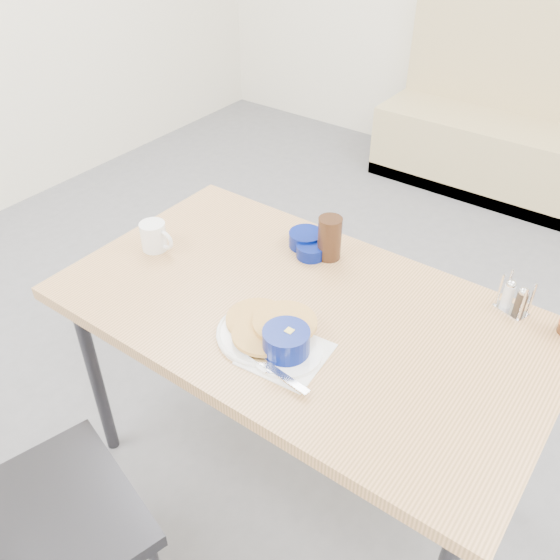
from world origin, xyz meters
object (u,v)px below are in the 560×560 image
Objects in this scene: dining_table at (302,324)px; grits_setting at (286,345)px; pancake_plate at (267,329)px; butter_bowl at (311,251)px; booth_bench at (539,142)px; creamer_bowl at (306,239)px; condiment_caddy at (514,300)px; amber_tumbler at (330,238)px; coffee_mug at (155,236)px.

dining_table is 0.22m from grits_setting.
butter_bowl is (-0.11, 0.37, 0.00)m from pancake_plate.
booth_bench is 17.18× the size of creamer_bowl.
condiment_caddy is at bearing 6.24° from creamer_bowl.
dining_table is 9.91× the size of amber_tumbler.
booth_bench is 13.45× the size of amber_tumbler.
butter_bowl is at bearing -41.09° from creamer_bowl.
grits_setting is (0.07, -2.72, 0.45)m from booth_bench.
coffee_mug is 0.49m from creamer_bowl.
grits_setting is 2.57× the size of butter_bowl.
butter_bowl is at bearing -146.11° from amber_tumbler.
dining_table is 5.37× the size of pancake_plate.
dining_table is at bearing -57.60° from creamer_bowl.
coffee_mug is at bearing -148.78° from butter_bowl.
dining_table is 0.30m from amber_tumbler.
condiment_caddy is at bearing 8.34° from amber_tumbler.
amber_tumbler is at bearing -152.82° from condiment_caddy.
pancake_plate is 0.10m from grits_setting.
dining_table is 12.66× the size of creamer_bowl.
butter_bowl is 0.65× the size of amber_tumbler.
coffee_mug is 1.11× the size of condiment_caddy.
creamer_bowl reaches higher than dining_table.
pancake_plate is at bearing -95.21° from dining_table.
amber_tumbler reaches higher than butter_bowl.
creamer_bowl is 1.01× the size of condiment_caddy.
condiment_caddy reaches higher than grits_setting.
booth_bench is at bearing 121.25° from condiment_caddy.
butter_bowl is 0.62m from condiment_caddy.
creamer_bowl is at bearing -94.30° from booth_bench.
pancake_plate is 1.85× the size of amber_tumbler.
dining_table is at bearing -126.00° from condiment_caddy.
dining_table is at bearing -61.63° from butter_bowl.
amber_tumbler is at bearing 33.89° from butter_bowl.
booth_bench is 8.00× the size of grits_setting.
butter_bowl is (-0.20, 0.41, -0.02)m from grits_setting.
creamer_bowl reaches higher than butter_bowl.
pancake_plate is 0.41m from amber_tumbler.
amber_tumbler is (0.09, -0.01, 0.05)m from creamer_bowl.
coffee_mug is 1.10× the size of creamer_bowl.
grits_setting is at bearing -13.38° from coffee_mug.
dining_table is at bearing 84.79° from pancake_plate.
dining_table is 15.17× the size of butter_bowl.
booth_bench is 2.67m from coffee_mug.
amber_tumbler reaches higher than dining_table.
condiment_caddy is (1.03, 0.37, -0.01)m from coffee_mug.
grits_setting is at bearing -71.15° from amber_tumbler.
amber_tumbler is (-0.15, 0.44, 0.04)m from grits_setting.
booth_bench reaches higher than coffee_mug.
booth_bench is 2.29m from condiment_caddy.
creamer_bowl is (-0.25, 0.45, -0.01)m from grits_setting.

